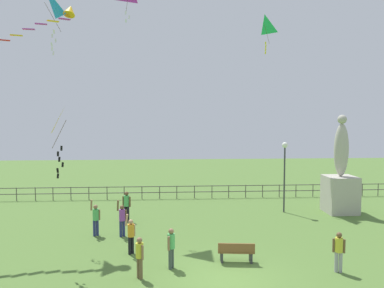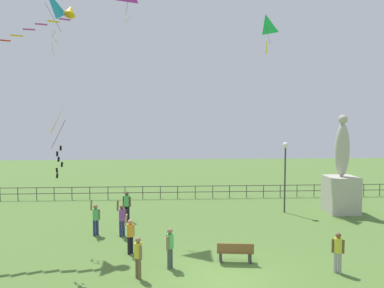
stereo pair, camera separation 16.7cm
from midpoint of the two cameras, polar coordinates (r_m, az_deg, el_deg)
name	(u,v)px [view 1 (the left image)]	position (r m, az deg, el deg)	size (l,w,h in m)	color
ground_plane	(226,278)	(15.13, 4.69, -19.29)	(80.00, 80.00, 0.00)	#517533
statue_monument	(340,183)	(25.72, 21.05, -5.46)	(1.82, 1.82, 6.12)	#B2AD9E
lamppost	(285,161)	(24.54, 13.44, -2.54)	(0.36, 0.36, 4.42)	#38383D
park_bench	(236,252)	(16.41, 6.30, -15.65)	(1.54, 0.58, 0.85)	brown
person_1	(122,218)	(19.81, -10.61, -10.80)	(0.49, 0.29, 1.87)	navy
person_2	(171,246)	(15.63, -3.44, -14.86)	(0.30, 0.43, 1.61)	#3F4C47
person_3	(140,255)	(14.87, -8.15, -16.04)	(0.32, 0.39, 1.56)	brown
person_4	(131,234)	(17.35, -9.37, -13.04)	(0.45, 0.37, 1.81)	black
person_5	(339,249)	(16.26, 20.74, -14.46)	(0.45, 0.29, 1.57)	#99999E
person_6	(127,204)	(22.56, -9.93, -8.81)	(0.49, 0.32, 1.72)	black
person_7	(96,218)	(20.21, -14.39, -10.56)	(0.48, 0.30, 1.86)	navy
kite_0	(45,4)	(21.82, -21.27, 18.81)	(1.28, 1.26, 3.28)	#198CD1
kite_1	(66,122)	(16.04, -18.57, 3.08)	(0.95, 1.16, 2.90)	yellow
kite_5	(265,25)	(28.01, 10.57, 16.98)	(1.15, 1.16, 2.61)	#1EB759
streamer_kite	(60,15)	(21.56, -19.27, 17.73)	(5.58, 2.91, 3.28)	yellow
waterfront_railing	(193,190)	(28.31, -0.03, -6.88)	(36.03, 0.06, 0.95)	#4C4742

